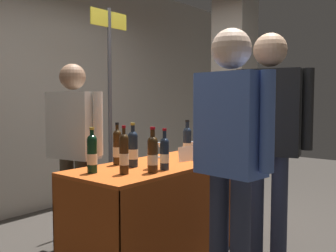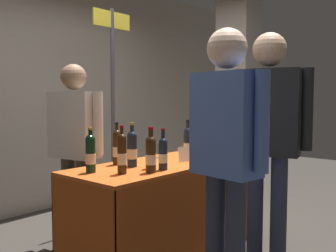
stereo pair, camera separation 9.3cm
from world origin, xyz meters
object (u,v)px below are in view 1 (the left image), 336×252
display_bottle_0 (165,153)px  wine_glass_mid (194,146)px  taster_foreground_right (269,128)px  concrete_pillar (234,88)px  vendor_presenter (74,139)px  wine_glass_near_vendor (161,147)px  tasting_table (168,190)px  booth_signpost (110,93)px  featured_wine_bottle (187,142)px  flower_vase (205,142)px

display_bottle_0 → wine_glass_mid: 0.70m
display_bottle_0 → taster_foreground_right: size_ratio=0.17×
concrete_pillar → vendor_presenter: concrete_pillar is taller
display_bottle_0 → wine_glass_near_vendor: size_ratio=2.32×
tasting_table → taster_foreground_right: bearing=-75.2°
taster_foreground_right → booth_signpost: size_ratio=0.79×
vendor_presenter → display_bottle_0: bearing=-0.7°
featured_wine_bottle → booth_signpost: size_ratio=0.15×
display_bottle_0 → wine_glass_near_vendor: display_bottle_0 is taller
display_bottle_0 → flower_vase: flower_vase is taller
wine_glass_near_vendor → wine_glass_mid: 0.30m
wine_glass_near_vendor → taster_foreground_right: taster_foreground_right is taller
vendor_presenter → booth_signpost: 0.98m
display_bottle_0 → flower_vase: bearing=13.3°
tasting_table → flower_vase: flower_vase is taller
tasting_table → wine_glass_mid: size_ratio=12.90×
wine_glass_mid → concrete_pillar: bearing=16.3°
wine_glass_near_vendor → display_bottle_0: bearing=-137.5°
vendor_presenter → taster_foreground_right: bearing=13.8°
concrete_pillar → wine_glass_mid: concrete_pillar is taller
featured_wine_bottle → booth_signpost: bearing=85.3°
flower_vase → vendor_presenter: 1.21m
display_bottle_0 → wine_glass_near_vendor: 0.62m
display_bottle_0 → taster_foreground_right: taster_foreground_right is taller
featured_wine_bottle → display_bottle_0: bearing=-160.7°
concrete_pillar → display_bottle_0: concrete_pillar is taller
featured_wine_bottle → flower_vase: flower_vase is taller
wine_glass_near_vendor → booth_signpost: (0.18, 0.88, 0.50)m
booth_signpost → concrete_pillar: bearing=-22.2°
tasting_table → wine_glass_mid: (0.36, -0.01, 0.34)m
featured_wine_bottle → vendor_presenter: size_ratio=0.21×
tasting_table → flower_vase: bearing=-1.0°
taster_foreground_right → booth_signpost: (0.13, 1.87, 0.29)m
vendor_presenter → wine_glass_near_vendor: bearing=42.0°
display_bottle_0 → tasting_table: bearing=35.1°
featured_wine_bottle → vendor_presenter: vendor_presenter is taller
booth_signpost → wine_glass_mid: bearing=-88.5°
flower_vase → vendor_presenter: size_ratio=0.25×
display_bottle_0 → wine_glass_mid: size_ratio=2.24×
wine_glass_mid → flower_vase: flower_vase is taller
tasting_table → taster_foreground_right: size_ratio=1.00×
flower_vase → booth_signpost: 1.21m
tasting_table → wine_glass_mid: wine_glass_mid is taller
vendor_presenter → taster_foreground_right: 1.61m
display_bottle_0 → wine_glass_near_vendor: (0.45, 0.42, -0.03)m
wine_glass_near_vendor → vendor_presenter: vendor_presenter is taller
concrete_pillar → wine_glass_mid: size_ratio=21.01×
wine_glass_mid → flower_vase: 0.18m
flower_vase → display_bottle_0: bearing=-166.7°
wine_glass_mid → flower_vase: (0.18, -0.00, 0.02)m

